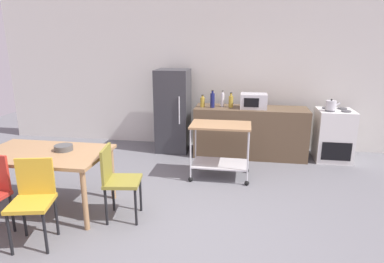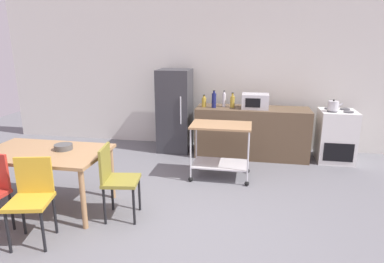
{
  "view_description": "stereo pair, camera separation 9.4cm",
  "coord_description": "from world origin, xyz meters",
  "px_view_note": "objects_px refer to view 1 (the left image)",
  "views": [
    {
      "loc": [
        0.8,
        -3.34,
        2.06
      ],
      "look_at": [
        0.06,
        1.2,
        0.8
      ],
      "focal_mm": 31.16,
      "sensor_mm": 36.0,
      "label": 1
    },
    {
      "loc": [
        0.89,
        -3.33,
        2.06
      ],
      "look_at": [
        0.06,
        1.2,
        0.8
      ],
      "focal_mm": 31.16,
      "sensor_mm": 36.0,
      "label": 2
    }
  ],
  "objects_px": {
    "bottle_soy_sauce": "(212,100)",
    "chair_mustard": "(33,196)",
    "refrigerator": "(173,111)",
    "bottle_wine": "(231,101)",
    "bottle_sparkling_water": "(203,102)",
    "bottle_olive_oil": "(222,100)",
    "microwave": "(254,101)",
    "chair_olive": "(117,177)",
    "dining_table": "(45,158)",
    "kitchen_cart": "(220,142)",
    "kettle": "(331,105)",
    "stove_oven": "(333,135)",
    "fruit_bowl": "(64,148)"
  },
  "relations": [
    {
      "from": "bottle_soy_sauce",
      "to": "chair_mustard",
      "type": "bearing_deg",
      "value": -116.66
    },
    {
      "from": "refrigerator",
      "to": "bottle_wine",
      "type": "relative_size",
      "value": 5.83
    },
    {
      "from": "bottle_sparkling_water",
      "to": "chair_mustard",
      "type": "bearing_deg",
      "value": -113.66
    },
    {
      "from": "bottle_olive_oil",
      "to": "microwave",
      "type": "relative_size",
      "value": 0.63
    },
    {
      "from": "chair_olive",
      "to": "bottle_wine",
      "type": "height_order",
      "value": "bottle_wine"
    },
    {
      "from": "bottle_soy_sauce",
      "to": "bottle_olive_oil",
      "type": "xyz_separation_m",
      "value": [
        0.17,
        0.12,
        -0.01
      ]
    },
    {
      "from": "dining_table",
      "to": "bottle_sparkling_water",
      "type": "height_order",
      "value": "bottle_sparkling_water"
    },
    {
      "from": "kitchen_cart",
      "to": "refrigerator",
      "type": "bearing_deg",
      "value": 129.65
    },
    {
      "from": "chair_mustard",
      "to": "kettle",
      "type": "height_order",
      "value": "kettle"
    },
    {
      "from": "chair_olive",
      "to": "chair_mustard",
      "type": "height_order",
      "value": "same"
    },
    {
      "from": "kettle",
      "to": "dining_table",
      "type": "bearing_deg",
      "value": -148.26
    },
    {
      "from": "bottle_soy_sauce",
      "to": "bottle_sparkling_water",
      "type": "bearing_deg",
      "value": 171.34
    },
    {
      "from": "bottle_wine",
      "to": "microwave",
      "type": "xyz_separation_m",
      "value": [
        0.4,
        -0.03,
        0.02
      ]
    },
    {
      "from": "chair_mustard",
      "to": "bottle_soy_sauce",
      "type": "relative_size",
      "value": 2.86
    },
    {
      "from": "bottle_olive_oil",
      "to": "dining_table",
      "type": "bearing_deg",
      "value": -128.66
    },
    {
      "from": "microwave",
      "to": "dining_table",
      "type": "bearing_deg",
      "value": -136.48
    },
    {
      "from": "bottle_sparkling_water",
      "to": "microwave",
      "type": "relative_size",
      "value": 0.48
    },
    {
      "from": "stove_oven",
      "to": "fruit_bowl",
      "type": "height_order",
      "value": "stove_oven"
    },
    {
      "from": "chair_olive",
      "to": "microwave",
      "type": "relative_size",
      "value": 1.93
    },
    {
      "from": "bottle_soy_sauce",
      "to": "kettle",
      "type": "distance_m",
      "value": 2.02
    },
    {
      "from": "stove_oven",
      "to": "bottle_soy_sauce",
      "type": "distance_m",
      "value": 2.22
    },
    {
      "from": "bottle_sparkling_water",
      "to": "bottle_soy_sauce",
      "type": "xyz_separation_m",
      "value": [
        0.18,
        -0.03,
        0.04
      ]
    },
    {
      "from": "refrigerator",
      "to": "kettle",
      "type": "bearing_deg",
      "value": -3.7
    },
    {
      "from": "dining_table",
      "to": "refrigerator",
      "type": "xyz_separation_m",
      "value": [
        1.05,
        2.55,
        0.1
      ]
    },
    {
      "from": "dining_table",
      "to": "kitchen_cart",
      "type": "xyz_separation_m",
      "value": [
        2.04,
        1.35,
        -0.1
      ]
    },
    {
      "from": "chair_olive",
      "to": "kettle",
      "type": "height_order",
      "value": "kettle"
    },
    {
      "from": "stove_oven",
      "to": "kitchen_cart",
      "type": "bearing_deg",
      "value": -149.56
    },
    {
      "from": "bottle_sparkling_water",
      "to": "fruit_bowl",
      "type": "height_order",
      "value": "bottle_sparkling_water"
    },
    {
      "from": "stove_oven",
      "to": "kettle",
      "type": "relative_size",
      "value": 3.84
    },
    {
      "from": "bottle_soy_sauce",
      "to": "chair_olive",
      "type": "bearing_deg",
      "value": -109.34
    },
    {
      "from": "bottle_sparkling_water",
      "to": "fruit_bowl",
      "type": "bearing_deg",
      "value": -121.94
    },
    {
      "from": "bottle_sparkling_water",
      "to": "microwave",
      "type": "height_order",
      "value": "microwave"
    },
    {
      "from": "chair_olive",
      "to": "stove_oven",
      "type": "relative_size",
      "value": 0.97
    },
    {
      "from": "microwave",
      "to": "stove_oven",
      "type": "bearing_deg",
      "value": 2.47
    },
    {
      "from": "dining_table",
      "to": "bottle_sparkling_water",
      "type": "relative_size",
      "value": 6.81
    },
    {
      "from": "kitchen_cart",
      "to": "bottle_sparkling_water",
      "type": "bearing_deg",
      "value": 111.76
    },
    {
      "from": "chair_mustard",
      "to": "bottle_wine",
      "type": "xyz_separation_m",
      "value": [
        1.85,
        3.12,
        0.49
      ]
    },
    {
      "from": "bottle_wine",
      "to": "fruit_bowl",
      "type": "xyz_separation_m",
      "value": [
        -1.93,
        -2.34,
        -0.22
      ]
    },
    {
      "from": "refrigerator",
      "to": "kettle",
      "type": "distance_m",
      "value": 2.8
    },
    {
      "from": "dining_table",
      "to": "bottle_soy_sauce",
      "type": "bearing_deg",
      "value": 52.51
    },
    {
      "from": "stove_oven",
      "to": "bottle_wine",
      "type": "bearing_deg",
      "value": -179.04
    },
    {
      "from": "chair_mustard",
      "to": "bottle_soy_sauce",
      "type": "height_order",
      "value": "bottle_soy_sauce"
    },
    {
      "from": "chair_mustard",
      "to": "bottle_olive_oil",
      "type": "xyz_separation_m",
      "value": [
        1.7,
        3.16,
        0.51
      ]
    },
    {
      "from": "bottle_soy_sauce",
      "to": "fruit_bowl",
      "type": "xyz_separation_m",
      "value": [
        -1.61,
        -2.26,
        -0.25
      ]
    },
    {
      "from": "chair_olive",
      "to": "bottle_soy_sauce",
      "type": "distance_m",
      "value": 2.64
    },
    {
      "from": "chair_olive",
      "to": "bottle_soy_sauce",
      "type": "relative_size",
      "value": 2.86
    },
    {
      "from": "refrigerator",
      "to": "microwave",
      "type": "xyz_separation_m",
      "value": [
        1.49,
        -0.14,
        0.25
      ]
    },
    {
      "from": "dining_table",
      "to": "bottle_soy_sauce",
      "type": "distance_m",
      "value": 3.0
    },
    {
      "from": "fruit_bowl",
      "to": "kettle",
      "type": "distance_m",
      "value": 4.28
    },
    {
      "from": "bottle_sparkling_water",
      "to": "bottle_soy_sauce",
      "type": "height_order",
      "value": "bottle_soy_sauce"
    }
  ]
}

